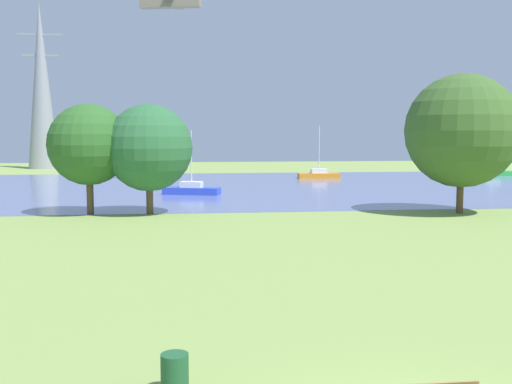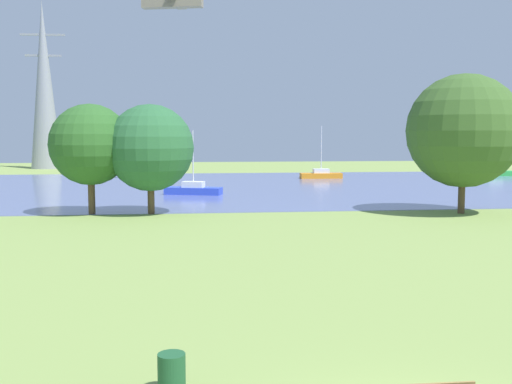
# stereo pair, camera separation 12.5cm
# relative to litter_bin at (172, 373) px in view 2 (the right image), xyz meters

# --- Properties ---
(ground_plane) EXTENTS (160.00, 160.00, 0.00)m
(ground_plane) POSITION_rel_litter_bin_xyz_m (4.26, 19.49, -0.40)
(ground_plane) COLOR #7F994C
(litter_bin) EXTENTS (0.56, 0.56, 0.80)m
(litter_bin) POSITION_rel_litter_bin_xyz_m (0.00, 0.00, 0.00)
(litter_bin) COLOR #1E512D
(litter_bin) RESTS_ON ground
(water_surface) EXTENTS (140.00, 40.00, 0.02)m
(water_surface) POSITION_rel_litter_bin_xyz_m (4.26, 47.49, -0.39)
(water_surface) COLOR slate
(water_surface) RESTS_ON ground
(sailboat_blue) EXTENTS (5.03, 2.85, 5.45)m
(sailboat_blue) POSITION_rel_litter_bin_xyz_m (0.94, 39.88, 0.05)
(sailboat_blue) COLOR blue
(sailboat_blue) RESTS_ON water_surface
(sailboat_green) EXTENTS (4.87, 1.73, 7.63)m
(sailboat_green) POSITION_rel_litter_bin_xyz_m (38.03, 58.72, 0.07)
(sailboat_green) COLOR green
(sailboat_green) RESTS_ON water_surface
(sailboat_orange) EXTENTS (4.83, 1.62, 6.07)m
(sailboat_orange) POSITION_rel_litter_bin_xyz_m (15.90, 57.05, 0.05)
(sailboat_orange) COLOR orange
(sailboat_orange) RESTS_ON water_surface
(tree_mid_shore) EXTENTS (5.19, 5.19, 7.07)m
(tree_mid_shore) POSITION_rel_litter_bin_xyz_m (-5.72, 27.93, 4.07)
(tree_mid_shore) COLOR brown
(tree_mid_shore) RESTS_ON ground
(tree_west_near) EXTENTS (5.58, 5.58, 7.06)m
(tree_west_near) POSITION_rel_litter_bin_xyz_m (-1.92, 27.61, 3.86)
(tree_west_near) COLOR brown
(tree_west_near) RESTS_ON ground
(tree_east_near) EXTENTS (7.32, 7.32, 9.02)m
(tree_east_near) POSITION_rel_litter_bin_xyz_m (18.12, 25.60, 4.95)
(tree_east_near) COLOR brown
(tree_east_near) RESTS_ON ground
(electricity_pylon) EXTENTS (6.40, 4.40, 24.46)m
(electricity_pylon) POSITION_rel_litter_bin_xyz_m (-20.26, 81.53, 11.84)
(electricity_pylon) COLOR gray
(electricity_pylon) RESTS_ON ground
(light_aircraft) EXTENTS (6.47, 8.41, 2.10)m
(light_aircraft) POSITION_rel_litter_bin_xyz_m (-0.93, 53.66, 18.45)
(light_aircraft) COLOR gray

